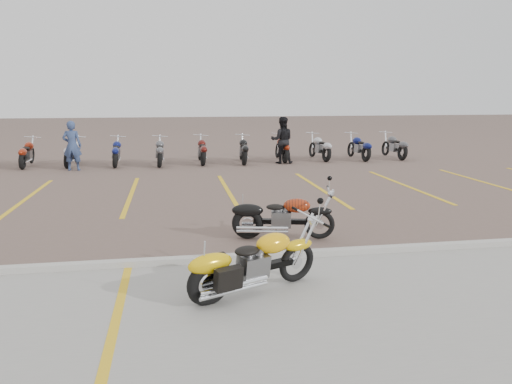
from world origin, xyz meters
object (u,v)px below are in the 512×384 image
(yellow_cruiser, at_px, (250,265))
(person_b, at_px, (282,140))
(flame_cruiser, at_px, (281,219))
(person_a, at_px, (72,146))

(yellow_cruiser, bearing_deg, person_b, 51.70)
(yellow_cruiser, distance_m, flame_cruiser, 2.71)
(person_a, xyz_separation_m, person_b, (7.85, 0.59, 0.03))
(flame_cruiser, bearing_deg, person_a, 132.29)
(flame_cruiser, xyz_separation_m, person_b, (2.33, 10.32, 0.52))
(yellow_cruiser, xyz_separation_m, flame_cruiser, (0.99, 2.53, -0.02))
(yellow_cruiser, distance_m, person_b, 13.28)
(yellow_cruiser, xyz_separation_m, person_a, (-4.54, 12.26, 0.47))
(person_a, relative_size, person_b, 0.97)
(yellow_cruiser, relative_size, person_a, 1.08)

